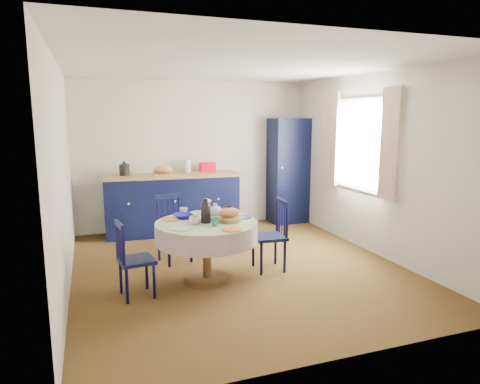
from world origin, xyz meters
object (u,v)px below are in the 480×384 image
object	(u,v)px
chair_right	(272,235)
mug_d	(184,212)
pantry_cabinet	(288,171)
cobalt_bowl	(183,216)
kitchen_counter	(172,203)
mug_a	(194,220)
dining_table	(207,232)
mug_b	(215,222)
chair_far	(173,228)
chair_left	(133,259)
mug_c	(228,211)

from	to	relation	value
chair_right	mug_d	bearing A→B (deg)	-102.71
pantry_cabinet	cobalt_bowl	xyz separation A→B (m)	(-2.37, -2.05, -0.20)
kitchen_counter	cobalt_bowl	world-z (taller)	kitchen_counter
kitchen_counter	mug_a	distance (m)	2.34
dining_table	chair_right	distance (m)	0.88
mug_b	mug_a	bearing A→B (deg)	139.95
chair_far	chair_right	size ratio (longest dim) A/B	1.00
pantry_cabinet	mug_b	size ratio (longest dim) A/B	19.86
chair_left	mug_d	world-z (taller)	chair_left
mug_c	mug_d	distance (m)	0.54
dining_table	chair_right	size ratio (longest dim) A/B	1.32
chair_far	mug_c	xyz separation A→B (m)	(0.58, -0.57, 0.31)
kitchen_counter	cobalt_bowl	xyz separation A→B (m)	(-0.24, -2.01, 0.24)
chair_right	mug_a	world-z (taller)	chair_right
kitchen_counter	mug_b	xyz separation A→B (m)	(0.01, -2.48, 0.25)
mug_a	mug_b	size ratio (longest dim) A/B	1.27
kitchen_counter	dining_table	xyz separation A→B (m)	(-0.01, -2.26, 0.09)
mug_b	chair_right	bearing A→B (deg)	21.28
cobalt_bowl	chair_far	bearing A→B (deg)	91.10
pantry_cabinet	mug_c	xyz separation A→B (m)	(-1.80, -2.02, -0.18)
chair_left	kitchen_counter	bearing A→B (deg)	-27.41
mug_a	chair_right	bearing A→B (deg)	9.06
mug_c	mug_d	size ratio (longest dim) A/B	1.24
chair_right	mug_b	distance (m)	0.94
cobalt_bowl	mug_c	bearing A→B (deg)	3.05
chair_left	cobalt_bowl	size ratio (longest dim) A/B	3.65
chair_right	mug_c	distance (m)	0.63
mug_a	mug_d	size ratio (longest dim) A/B	1.17
mug_c	chair_left	bearing A→B (deg)	-159.33
mug_b	cobalt_bowl	bearing A→B (deg)	118.85
kitchen_counter	mug_c	size ratio (longest dim) A/B	17.56
dining_table	mug_a	world-z (taller)	dining_table
pantry_cabinet	cobalt_bowl	bearing A→B (deg)	-141.45
kitchen_counter	mug_a	world-z (taller)	kitchen_counter
chair_far	mug_a	world-z (taller)	chair_far
chair_far	chair_left	bearing A→B (deg)	-136.90
mug_b	mug_c	bearing A→B (deg)	57.99
pantry_cabinet	chair_right	xyz separation A→B (m)	(-1.28, -2.20, -0.49)
mug_b	cobalt_bowl	xyz separation A→B (m)	(-0.26, 0.46, -0.02)
chair_left	chair_right	world-z (taller)	chair_right
pantry_cabinet	dining_table	distance (m)	3.16
mug_c	cobalt_bowl	xyz separation A→B (m)	(-0.56, -0.03, -0.02)
dining_table	chair_right	xyz separation A→B (m)	(0.86, 0.10, -0.14)
pantry_cabinet	mug_a	distance (m)	3.30
pantry_cabinet	chair_right	world-z (taller)	pantry_cabinet
chair_right	mug_d	xyz separation A→B (m)	(-1.04, 0.31, 0.31)
dining_table	mug_c	bearing A→B (deg)	39.02
pantry_cabinet	dining_table	world-z (taller)	pantry_cabinet
kitchen_counter	chair_left	xyz separation A→B (m)	(-0.88, -2.44, -0.08)
pantry_cabinet	mug_c	size ratio (longest dim) A/B	14.76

